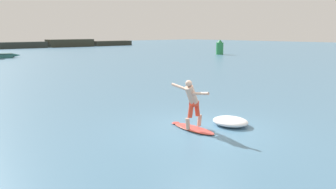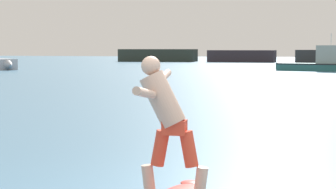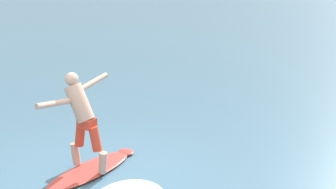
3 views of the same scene
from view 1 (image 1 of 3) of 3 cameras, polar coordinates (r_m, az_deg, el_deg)
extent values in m
plane|color=teal|center=(10.76, 5.99, -6.11)|extent=(200.00, 200.00, 0.00)
cube|color=#2D322E|center=(72.20, -24.31, 7.85)|extent=(9.83, 3.24, 1.23)
cube|color=#323328|center=(75.94, -16.67, 8.59)|extent=(10.06, 3.23, 1.61)
cube|color=#2E3027|center=(80.89, -9.82, 8.80)|extent=(9.49, 3.57, 1.10)
ellipsoid|color=#D64A44|center=(10.73, 4.49, -5.92)|extent=(0.57, 1.72, 0.07)
ellipsoid|color=#D64A44|center=(11.34, 1.35, -4.97)|extent=(0.30, 0.24, 0.06)
ellipsoid|color=#DB5B2D|center=(10.73, 4.49, -5.92)|extent=(0.58, 1.73, 0.03)
cone|color=black|center=(10.30, 7.26, -7.28)|extent=(0.05, 0.05, 0.14)
cone|color=black|center=(10.48, 7.33, -6.96)|extent=(0.05, 0.05, 0.14)
cone|color=black|center=(10.27, 6.19, -7.31)|extent=(0.05, 0.05, 0.14)
cylinder|color=tan|center=(10.45, 3.45, -5.11)|extent=(0.18, 0.14, 0.38)
cylinder|color=#D4402A|center=(10.45, 3.96, -2.97)|extent=(0.23, 0.16, 0.41)
cylinder|color=tan|center=(10.88, 5.51, -4.50)|extent=(0.18, 0.14, 0.38)
cylinder|color=#D4402A|center=(10.69, 5.10, -2.68)|extent=(0.23, 0.16, 0.41)
cube|color=#D4402A|center=(10.52, 4.55, -1.57)|extent=(0.27, 0.22, 0.16)
cylinder|color=tan|center=(10.36, 4.10, -0.03)|extent=(0.53, 0.31, 0.66)
sphere|color=tan|center=(10.20, 3.64, 1.92)|extent=(0.21, 0.21, 0.21)
cylinder|color=tan|center=(9.98, 5.72, 0.16)|extent=(0.13, 0.64, 0.20)
cylinder|color=tan|center=(10.55, 1.93, 1.38)|extent=(0.13, 0.64, 0.19)
cone|color=#2A6361|center=(45.82, -24.92, 6.23)|extent=(1.22, 0.79, 0.56)
cylinder|color=#288447|center=(47.69, 8.99, 7.92)|extent=(1.03, 1.03, 1.69)
cone|color=#288447|center=(47.66, 9.03, 9.20)|extent=(0.72, 0.72, 0.44)
ellipsoid|color=white|center=(11.31, 10.82, -4.62)|extent=(1.20, 1.36, 0.29)
camera|label=2|loc=(9.05, 40.45, -0.49)|focal=60.00mm
camera|label=3|loc=(12.78, 38.44, 10.83)|focal=50.00mm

